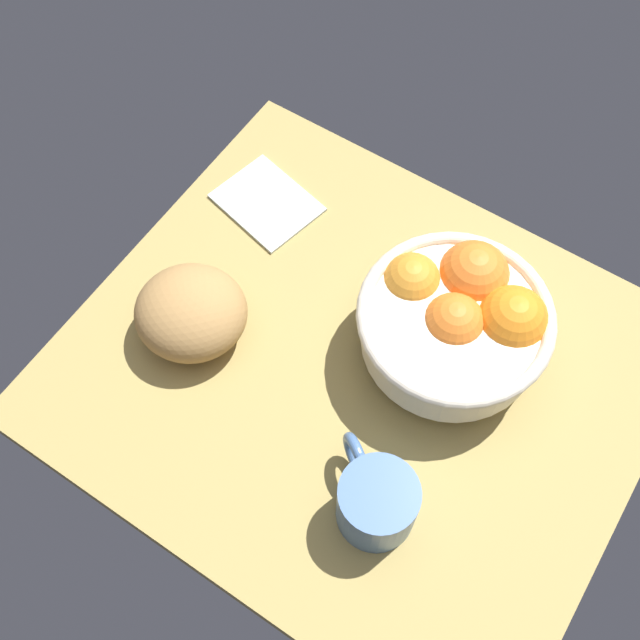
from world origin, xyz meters
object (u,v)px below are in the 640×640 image
(fruit_bowl, at_px, (458,317))
(napkin_folded, at_px, (267,202))
(bread_loaf, at_px, (191,313))
(mug, at_px, (376,501))

(fruit_bowl, distance_m, napkin_folded, 0.31)
(fruit_bowl, xyz_separation_m, napkin_folded, (-0.30, 0.05, -0.06))
(bread_loaf, bearing_deg, napkin_folded, 100.11)
(bread_loaf, xyz_separation_m, napkin_folded, (-0.04, 0.20, -0.04))
(bread_loaf, distance_m, mug, 0.31)
(bread_loaf, bearing_deg, mug, -13.41)
(fruit_bowl, xyz_separation_m, mug, (0.03, -0.23, -0.02))
(mug, bearing_deg, napkin_folded, 140.68)
(fruit_bowl, relative_size, napkin_folded, 1.76)
(napkin_folded, bearing_deg, fruit_bowl, -8.83)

